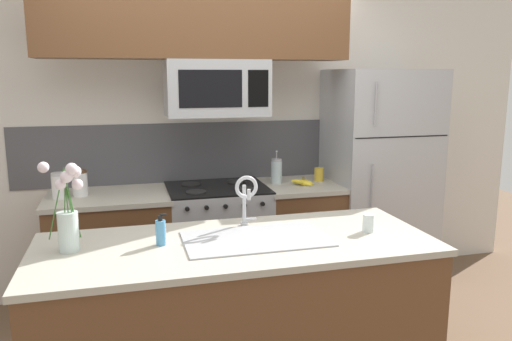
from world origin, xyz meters
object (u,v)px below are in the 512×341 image
at_px(microwave, 216,88).
at_px(storage_jar_medium, 80,183).
at_px(storage_jar_tall, 59,186).
at_px(sink_faucet, 246,194).
at_px(french_press, 276,171).
at_px(refrigerator, 377,179).
at_px(banana_bunch, 303,182).
at_px(coffee_tin, 319,174).
at_px(spare_glass, 368,223).
at_px(flower_vase, 68,217).
at_px(dish_soap_bottle, 161,232).
at_px(stove_range, 218,244).

relative_size(microwave, storage_jar_medium, 3.92).
distance_m(storage_jar_tall, sink_faucet, 1.50).
bearing_deg(storage_jar_tall, sink_faucet, -41.96).
height_order(storage_jar_medium, french_press, french_press).
distance_m(microwave, refrigerator, 1.58).
bearing_deg(banana_bunch, storage_jar_tall, 179.14).
bearing_deg(storage_jar_medium, french_press, 1.73).
relative_size(french_press, coffee_tin, 2.43).
height_order(french_press, spare_glass, french_press).
relative_size(coffee_tin, flower_vase, 0.24).
xyz_separation_m(storage_jar_tall, flower_vase, (0.17, -1.15, 0.08)).
bearing_deg(flower_vase, microwave, 50.45).
bearing_deg(french_press, spare_glass, -85.10).
height_order(storage_jar_tall, storage_jar_medium, storage_jar_medium).
distance_m(french_press, sink_faucet, 1.21).
height_order(storage_jar_medium, dish_soap_bottle, storage_jar_medium).
xyz_separation_m(refrigerator, storage_jar_tall, (-2.51, -0.05, 0.10)).
relative_size(microwave, sink_faucet, 2.43).
height_order(coffee_tin, dish_soap_bottle, dish_soap_bottle).
relative_size(stove_range, sink_faucet, 3.04).
bearing_deg(banana_bunch, dish_soap_bottle, -136.30).
relative_size(stove_range, coffee_tin, 8.45).
xyz_separation_m(french_press, spare_glass, (0.12, -1.35, -0.05)).
xyz_separation_m(french_press, dish_soap_bottle, (-1.02, -1.27, -0.03)).
bearing_deg(refrigerator, storage_jar_tall, -178.80).
height_order(refrigerator, coffee_tin, refrigerator).
relative_size(stove_range, banana_bunch, 4.88).
distance_m(microwave, coffee_tin, 1.12).
relative_size(storage_jar_medium, dish_soap_bottle, 1.15).
height_order(microwave, french_press, microwave).
xyz_separation_m(dish_soap_bottle, flower_vase, (-0.44, 0.02, 0.11)).
bearing_deg(flower_vase, stove_range, 50.95).
bearing_deg(stove_range, flower_vase, -129.05).
height_order(stove_range, microwave, microwave).
xyz_separation_m(stove_range, sink_faucet, (-0.02, -1.03, 0.65)).
xyz_separation_m(microwave, storage_jar_medium, (-1.00, 0.04, -0.67)).
relative_size(storage_jar_medium, coffee_tin, 1.73).
bearing_deg(storage_jar_medium, microwave, -2.06).
distance_m(microwave, french_press, 0.83).
height_order(dish_soap_bottle, spare_glass, dish_soap_bottle).
xyz_separation_m(storage_jar_tall, dish_soap_bottle, (0.62, -1.18, -0.02)).
xyz_separation_m(storage_jar_medium, banana_bunch, (1.68, -0.07, -0.07)).
distance_m(storage_jar_tall, spare_glass, 2.15).
xyz_separation_m(refrigerator, coffee_tin, (-0.51, 0.03, 0.06)).
relative_size(storage_jar_medium, french_press, 0.71).
distance_m(coffee_tin, flower_vase, 2.20).
bearing_deg(french_press, dish_soap_bottle, -128.68).
height_order(storage_jar_medium, flower_vase, flower_vase).
relative_size(banana_bunch, spare_glass, 1.90).
bearing_deg(stove_range, refrigerator, 0.83).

